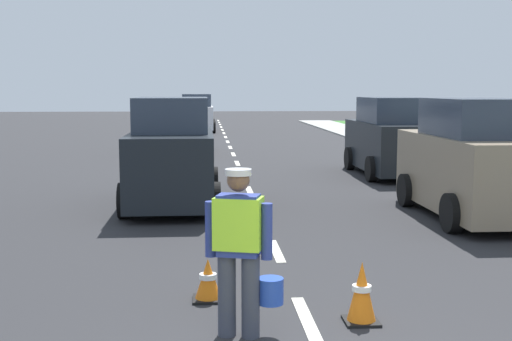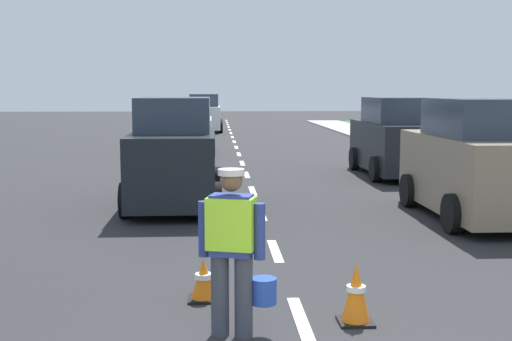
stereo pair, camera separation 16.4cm
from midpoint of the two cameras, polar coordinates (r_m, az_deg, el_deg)
The scene contains 10 objects.
ground_plane at distance 25.27m, azimuth -2.16°, elevation 1.43°, with size 96.00×96.00×0.00m, color #28282B.
lane_center_line at distance 29.45m, azimuth -2.48°, elevation 2.23°, with size 0.14×46.40×0.01m.
road_worker at distance 6.57m, azimuth -2.00°, elevation -6.29°, with size 0.77×0.40×1.67m.
traffic_cone_near at distance 7.87m, azimuth -4.71°, elevation -9.26°, with size 0.36×0.36×0.49m.
traffic_cone_far at distance 7.17m, azimuth 8.33°, elevation -10.25°, with size 0.36×0.36×0.65m.
car_parked_curbside at distance 13.26m, azimuth 17.90°, elevation 0.64°, with size 2.07×4.20×2.26m.
car_parked_far at distance 19.28m, azimuth 11.04°, elevation 2.63°, with size 1.87×4.34×2.20m.
car_oncoming_third at distance 38.35m, azimuth -5.17°, elevation 4.79°, with size 2.07×3.89×2.14m.
car_oncoming_lead at distance 13.97m, azimuth -7.46°, elevation 1.22°, with size 1.93×4.02×2.26m.
car_oncoming_second at distance 25.52m, azimuth -6.43°, elevation 3.56°, with size 1.99×3.85×2.03m.
Camera 1 is at (-1.06, -4.13, 2.44)m, focal length 47.01 mm.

